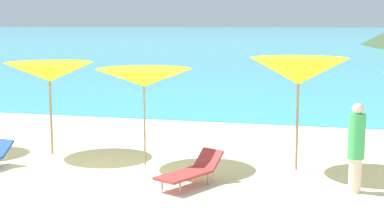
# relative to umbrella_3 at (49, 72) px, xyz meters

# --- Properties ---
(ground_plane) EXTENTS (50.00, 100.00, 0.30)m
(ground_plane) POSITION_rel_umbrella_3_xyz_m (1.23, 6.90, -2.07)
(ground_plane) COLOR beige
(ocean_water) EXTENTS (650.00, 440.00, 0.02)m
(ocean_water) POSITION_rel_umbrella_3_xyz_m (1.23, 225.14, -1.91)
(ocean_water) COLOR #38B7CC
(ocean_water) RESTS_ON ground_plane
(umbrella_3) EXTENTS (2.20, 2.20, 2.14)m
(umbrella_3) POSITION_rel_umbrella_3_xyz_m (0.00, 0.00, 0.00)
(umbrella_3) COLOR #9E7F59
(umbrella_3) RESTS_ON ground_plane
(umbrella_4) EXTENTS (2.16, 2.16, 2.08)m
(umbrella_4) POSITION_rel_umbrella_3_xyz_m (2.46, -0.45, -0.03)
(umbrella_4) COLOR #9E7F59
(umbrella_4) RESTS_ON ground_plane
(umbrella_5) EXTENTS (2.13, 2.13, 2.34)m
(umbrella_5) POSITION_rel_umbrella_3_xyz_m (5.66, -0.06, 0.14)
(umbrella_5) COLOR #9E7F59
(umbrella_5) RESTS_ON ground_plane
(lounge_chair_0) EXTENTS (1.10, 1.55, 0.60)m
(lounge_chair_0) POSITION_rel_umbrella_3_xyz_m (3.83, -1.76, -1.62)
(lounge_chair_0) COLOR #A53333
(lounge_chair_0) RESTS_ON ground_plane
(beachgoer_0) EXTENTS (0.30, 0.30, 1.63)m
(beachgoer_0) POSITION_rel_umbrella_3_xyz_m (6.80, -1.40, -1.05)
(beachgoer_0) COLOR beige
(beachgoer_0) RESTS_ON ground_plane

